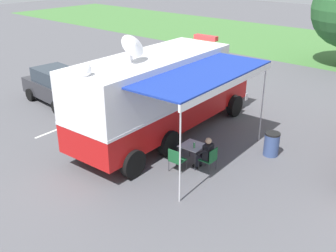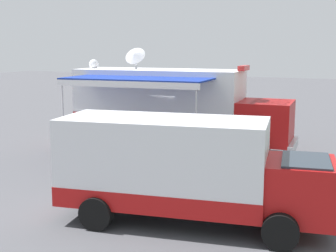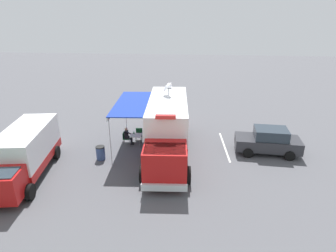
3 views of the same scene
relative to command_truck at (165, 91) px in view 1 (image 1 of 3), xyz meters
The scene contains 10 objects.
ground_plane 2.08m from the command_truck, 88.99° to the right, with size 100.00×100.00×0.00m, color #515156.
lot_stripe 4.63m from the command_truck, 160.93° to the right, with size 0.12×4.80×0.01m, color silver.
command_truck is the anchor object (origin of this frame).
folding_table 2.89m from the command_truck, 25.66° to the right, with size 0.85×0.85×0.73m.
water_bottle 3.01m from the command_truck, 26.55° to the right, with size 0.07×0.07×0.22m.
folding_chair_at_table 3.63m from the command_truck, 20.13° to the right, with size 0.51×0.51×0.87m.
folding_chair_beside_table 3.34m from the command_truck, 40.80° to the right, with size 0.51×0.51×0.87m.
seated_responder 3.42m from the command_truck, 21.51° to the right, with size 0.68×0.58×1.25m.
trash_bin 4.61m from the command_truck, 17.91° to the left, with size 0.57×0.57×0.91m.
car_behind_truck 6.84m from the command_truck, behind, with size 4.31×2.23×1.76m.
Camera 1 is at (9.89, -10.27, 6.95)m, focal length 41.74 mm.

